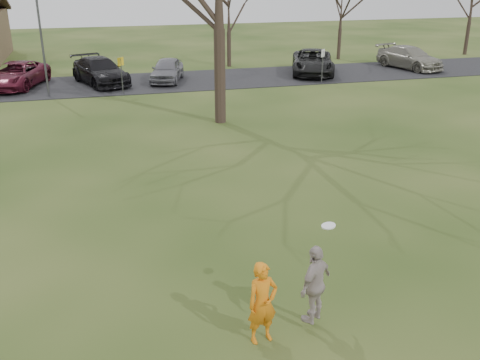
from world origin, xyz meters
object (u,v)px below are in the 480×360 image
car_4 (167,70)px  car_7 (410,58)px  player_defender (263,303)px  car_6 (313,62)px  car_3 (100,71)px  lamp_post (39,23)px  catching_play (315,284)px  car_2 (16,75)px

car_4 → car_7: car_7 is taller
player_defender → car_4: bearing=76.4°
player_defender → car_6: player_defender is taller
car_3 → lamp_post: lamp_post is taller
catching_play → car_2: bearing=107.6°
car_3 → car_7: 21.07m
catching_play → car_7: bearing=55.5°
lamp_post → car_2: bearing=122.9°
player_defender → car_3: bearing=85.3°
lamp_post → player_defender: bearing=-77.3°
lamp_post → car_7: bearing=6.5°
car_2 → car_6: (18.52, -0.45, 0.05)m
car_2 → lamp_post: lamp_post is taller
car_2 → catching_play: 27.20m
car_3 → car_4: size_ratio=1.28×
car_2 → car_3: (4.81, -0.17, 0.04)m
player_defender → car_6: bearing=56.2°
player_defender → lamp_post: size_ratio=0.27×
car_4 → catching_play: (-0.60, -25.46, 0.25)m
player_defender → car_4: (1.71, 25.59, -0.08)m
car_4 → catching_play: catching_play is taller
car_4 → car_6: (9.68, 0.01, 0.08)m
catching_play → lamp_post: bearing=105.4°
car_2 → car_7: (25.88, -0.25, 0.01)m
car_3 → catching_play: 25.98m
car_4 → car_6: bearing=17.5°
car_3 → car_4: car_3 is taller
car_4 → lamp_post: 8.03m
car_3 → lamp_post: size_ratio=0.85×
car_7 → lamp_post: (-23.96, -2.72, 3.18)m
car_7 → car_3: bearing=163.9°
car_6 → catching_play: bearing=-92.0°
player_defender → car_7: size_ratio=0.33×
car_3 → car_7: size_ratio=1.04×
car_6 → catching_play: (-10.28, -25.47, 0.17)m
car_2 → car_7: 25.88m
player_defender → lamp_post: (-5.21, 23.09, 3.13)m
car_4 → car_7: (17.04, 0.22, 0.03)m
lamp_post → car_6: bearing=8.6°
player_defender → catching_play: catching_play is taller
lamp_post → car_3: bearing=44.0°
car_3 → player_defender: bearing=-104.6°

